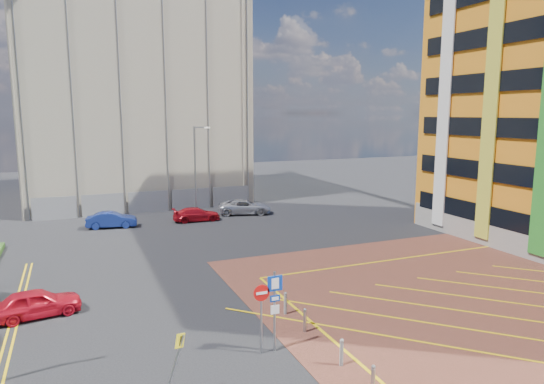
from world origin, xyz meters
TOP-DOWN VIEW (x-y plane):
  - ground at (0.00, 0.00)m, footprint 140.00×140.00m
  - forecourt at (14.00, 0.00)m, footprint 26.00×26.00m
  - lamp_back at (4.08, 28.00)m, footprint 1.53×0.16m
  - sign_cluster at (0.30, 0.98)m, footprint 1.17×0.12m
  - warning_sign at (-3.66, -0.79)m, footprint 0.81×0.43m
  - bollard_row at (2.30, -1.67)m, footprint 0.14×11.14m
  - construction_building at (0.00, 40.00)m, footprint 21.20×19.20m
  - construction_fence at (1.00, 30.00)m, footprint 21.60×0.06m
  - car_red_left at (-8.22, 8.10)m, footprint 3.97×2.07m
  - car_blue_back at (-3.68, 24.97)m, footprint 4.07×1.94m
  - car_red_back at (3.24, 24.77)m, footprint 4.06×1.78m
  - car_silver_back at (8.03, 25.93)m, footprint 5.22×3.44m

SIDE VIEW (x-z plane):
  - ground at x=0.00m, z-range 0.00..0.00m
  - forecourt at x=14.00m, z-range 0.00..0.02m
  - bollard_row at x=2.30m, z-range 0.02..0.92m
  - car_red_back at x=3.24m, z-range 0.00..1.16m
  - car_blue_back at x=-3.68m, z-range 0.00..1.29m
  - car_red_left at x=-8.22m, z-range 0.00..1.29m
  - car_silver_back at x=8.03m, z-range 0.00..1.33m
  - construction_fence at x=1.00m, z-range 0.00..2.00m
  - warning_sign at x=-3.66m, z-range 0.31..2.55m
  - sign_cluster at x=0.30m, z-range 0.35..3.55m
  - lamp_back at x=4.08m, z-range 0.36..8.36m
  - construction_building at x=0.00m, z-range 0.00..22.00m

